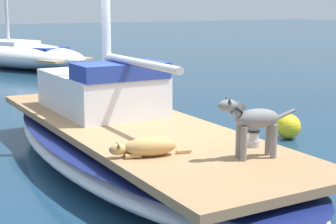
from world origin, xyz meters
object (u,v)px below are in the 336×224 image
sailboat_main (134,146)px  mooring_buoy (288,126)px  dog_tan (147,147)px  moored_boat_far_astern (20,54)px  dog_grey (253,121)px  deck_winch (253,139)px

sailboat_main → mooring_buoy: size_ratio=16.47×
dog_tan → moored_boat_far_astern: bearing=80.6°
dog_grey → moored_boat_far_astern: bearing=84.5°
moored_boat_far_astern → mooring_buoy: moored_boat_far_astern is taller
deck_winch → moored_boat_far_astern: 15.29m
sailboat_main → moored_boat_far_astern: (1.89, 13.41, 0.18)m
dog_tan → sailboat_main: bearing=69.3°
dog_tan → deck_winch: dog_tan is taller
sailboat_main → dog_grey: size_ratio=7.78×
sailboat_main → moored_boat_far_astern: size_ratio=1.06×
sailboat_main → deck_winch: size_ratio=34.52×
moored_boat_far_astern → mooring_buoy: (1.28, -13.18, -0.30)m
sailboat_main → dog_tan: dog_tan is taller
dog_tan → deck_winch: (1.30, -0.26, -0.01)m
moored_boat_far_astern → dog_tan: bearing=-99.4°
mooring_buoy → deck_winch: bearing=-140.0°
dog_grey → mooring_buoy: dog_grey is taller
dog_grey → deck_winch: dog_grey is taller
dog_grey → deck_winch: size_ratio=4.44×
dog_grey → moored_boat_far_astern: size_ratio=0.14×
sailboat_main → mooring_buoy: 3.18m
dog_tan → mooring_buoy: bearing=25.6°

